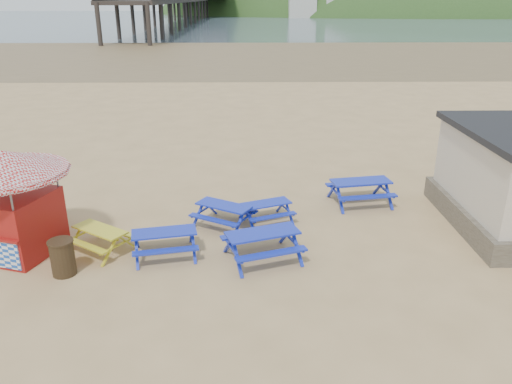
{
  "coord_description": "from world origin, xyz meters",
  "views": [
    {
      "loc": [
        0.27,
        -13.36,
        6.82
      ],
      "look_at": [
        0.54,
        1.5,
        1.0
      ],
      "focal_mm": 35.0,
      "sensor_mm": 36.0,
      "label": 1
    }
  ],
  "objects_px": {
    "ice_cream_kiosk": "(9,190)",
    "picnic_table_blue_a": "(266,212)",
    "picnic_table_yellow": "(101,240)",
    "picnic_table_blue_b": "(224,215)",
    "litter_bin": "(63,257)"
  },
  "relations": [
    {
      "from": "picnic_table_blue_a",
      "to": "litter_bin",
      "type": "distance_m",
      "value": 6.31
    },
    {
      "from": "ice_cream_kiosk",
      "to": "picnic_table_blue_b",
      "type": "bearing_deg",
      "value": 33.49
    },
    {
      "from": "picnic_table_blue_a",
      "to": "picnic_table_yellow",
      "type": "height_order",
      "value": "picnic_table_yellow"
    },
    {
      "from": "litter_bin",
      "to": "picnic_table_blue_a",
      "type": "bearing_deg",
      "value": 30.51
    },
    {
      "from": "picnic_table_yellow",
      "to": "picnic_table_blue_a",
      "type": "bearing_deg",
      "value": 55.95
    },
    {
      "from": "picnic_table_blue_a",
      "to": "litter_bin",
      "type": "bearing_deg",
      "value": -171.41
    },
    {
      "from": "picnic_table_blue_a",
      "to": "picnic_table_blue_b",
      "type": "xyz_separation_m",
      "value": [
        -1.35,
        -0.3,
        0.03
      ]
    },
    {
      "from": "litter_bin",
      "to": "picnic_table_blue_b",
      "type": "bearing_deg",
      "value": 35.38
    },
    {
      "from": "picnic_table_yellow",
      "to": "ice_cream_kiosk",
      "type": "bearing_deg",
      "value": -145.19
    },
    {
      "from": "picnic_table_blue_a",
      "to": "picnic_table_blue_b",
      "type": "height_order",
      "value": "picnic_table_blue_b"
    },
    {
      "from": "picnic_table_blue_a",
      "to": "ice_cream_kiosk",
      "type": "bearing_deg",
      "value": 173.39
    },
    {
      "from": "picnic_table_yellow",
      "to": "ice_cream_kiosk",
      "type": "relative_size",
      "value": 0.5
    },
    {
      "from": "ice_cream_kiosk",
      "to": "picnic_table_blue_a",
      "type": "bearing_deg",
      "value": 32.87
    },
    {
      "from": "picnic_table_yellow",
      "to": "litter_bin",
      "type": "relative_size",
      "value": 2.18
    },
    {
      "from": "picnic_table_blue_a",
      "to": "picnic_table_blue_b",
      "type": "relative_size",
      "value": 0.88
    }
  ]
}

